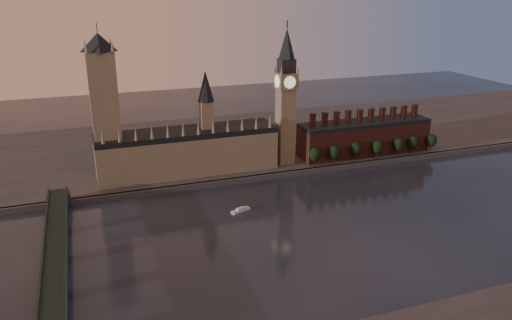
{
  "coord_description": "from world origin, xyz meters",
  "views": [
    {
      "loc": [
        -134.58,
        -228.16,
        134.2
      ],
      "look_at": [
        -33.34,
        55.0,
        29.06
      ],
      "focal_mm": 35.0,
      "sensor_mm": 36.0,
      "label": 1
    }
  ],
  "objects_px": {
    "victoria_tower": "(104,104)",
    "river_boat": "(241,210)",
    "westminster_bridge": "(55,270)",
    "big_ben": "(286,96)"
  },
  "relations": [
    {
      "from": "victoria_tower",
      "to": "river_boat",
      "type": "bearing_deg",
      "value": -44.46
    },
    {
      "from": "victoria_tower",
      "to": "westminster_bridge",
      "type": "xyz_separation_m",
      "value": [
        -35.0,
        -117.7,
        -51.65
      ]
    },
    {
      "from": "victoria_tower",
      "to": "big_ben",
      "type": "height_order",
      "value": "victoria_tower"
    },
    {
      "from": "victoria_tower",
      "to": "big_ben",
      "type": "relative_size",
      "value": 1.01
    },
    {
      "from": "big_ben",
      "to": "river_boat",
      "type": "bearing_deg",
      "value": -131.05
    },
    {
      "from": "big_ben",
      "to": "river_boat",
      "type": "height_order",
      "value": "big_ben"
    },
    {
      "from": "victoria_tower",
      "to": "big_ben",
      "type": "distance_m",
      "value": 130.12
    },
    {
      "from": "victoria_tower",
      "to": "river_boat",
      "type": "relative_size",
      "value": 8.04
    },
    {
      "from": "westminster_bridge",
      "to": "big_ben",
      "type": "bearing_deg",
      "value": 34.33
    },
    {
      "from": "river_boat",
      "to": "westminster_bridge",
      "type": "bearing_deg",
      "value": -176.62
    }
  ]
}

